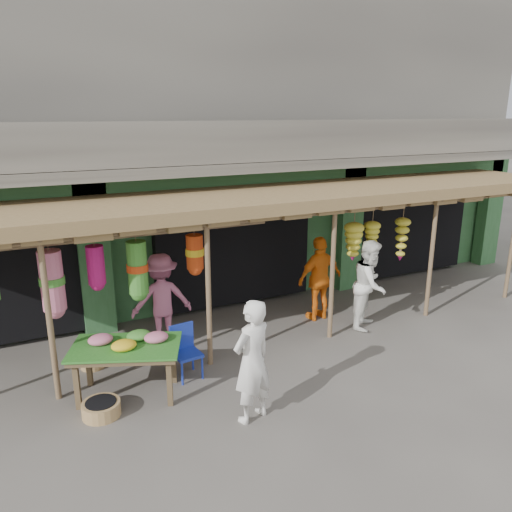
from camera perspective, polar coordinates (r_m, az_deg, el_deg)
name	(u,v)px	position (r m, az deg, el deg)	size (l,w,h in m)	color
ground	(280,343)	(9.72, 2.76, -9.85)	(80.00, 80.00, 0.00)	#514C47
building	(191,148)	(13.24, -7.40, 12.16)	(16.40, 6.80, 7.00)	gray
awning	(255,204)	(9.53, -0.13, 6.00)	(14.00, 2.70, 2.79)	brown
flower_table	(127,348)	(7.99, -14.51, -10.12)	(1.87, 1.50, 0.98)	brown
blue_chair	(185,348)	(8.47, -8.13, -10.38)	(0.47, 0.48, 0.89)	#1B31B0
basket_mid	(101,409)	(7.90, -17.26, -16.34)	(0.56, 0.56, 0.21)	olive
basket_right	(93,362)	(9.26, -18.16, -11.42)	(0.42, 0.42, 0.19)	#9E884A
person_front	(252,361)	(7.10, -0.45, -11.94)	(0.66, 0.44, 1.82)	silver
person_right	(370,284)	(10.33, 12.91, -3.16)	(0.89, 0.69, 1.82)	white
person_vendor	(320,278)	(10.54, 7.30, -2.55)	(1.06, 0.44, 1.80)	orange
person_shopper	(162,299)	(9.56, -10.75, -4.84)	(1.14, 0.65, 1.76)	#C4678B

